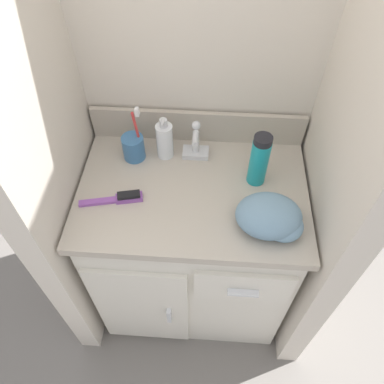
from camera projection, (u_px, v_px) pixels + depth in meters
The scene contains 12 objects.
ground_plane at pixel (192, 290), 1.80m from camera, with size 6.00×6.00×0.00m, color slate.
wall_back at pixel (199, 43), 1.13m from camera, with size 0.93×0.08×2.20m, color beige.
wall_left at pixel (29, 98), 0.96m from camera, with size 0.08×0.58×2.20m, color beige.
wall_right at pixel (363, 112), 0.93m from camera, with size 0.08×0.58×2.20m, color beige.
vanity at pixel (192, 248), 1.49m from camera, with size 0.75×0.52×0.76m.
backsplash at pixel (197, 126), 1.31m from camera, with size 0.75×0.02×0.12m.
sink_faucet at pixel (196, 145), 1.27m from camera, with size 0.09×0.09×0.14m.
toothbrush_cup at pixel (134, 147), 1.27m from camera, with size 0.07×0.07×0.20m.
soap_dispenser at pixel (165, 140), 1.26m from camera, with size 0.06×0.06×0.16m.
shaving_cream_can at pixel (259, 160), 1.16m from camera, with size 0.06×0.06×0.19m.
hairbrush at pixel (120, 198), 1.17m from camera, with size 0.20×0.07×0.03m.
hand_towel at pixel (272, 218), 1.08m from camera, with size 0.20×0.16×0.10m.
Camera 1 is at (0.05, -0.76, 1.70)m, focal length 35.00 mm.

